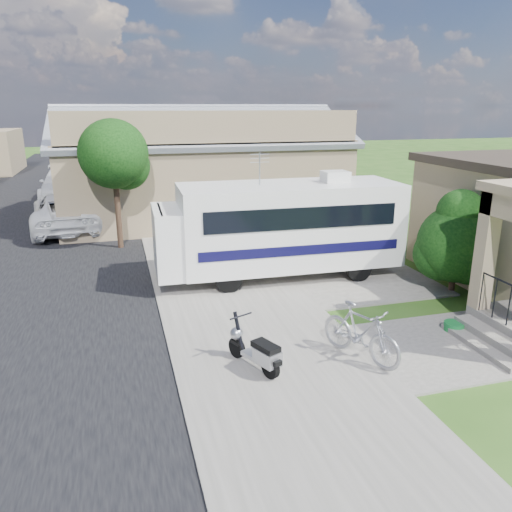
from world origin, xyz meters
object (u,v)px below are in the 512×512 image
object	(u,v)px
bicycle	(361,335)
van	(65,184)
garden_hose	(454,328)
motorhome	(281,226)
shrub	(458,240)
scooter	(257,351)
pickup_truck	(66,211)

from	to	relation	value
bicycle	van	bearing A→B (deg)	84.49
garden_hose	motorhome	bearing A→B (deg)	118.60
shrub	scooter	distance (m)	7.16
scooter	bicycle	bearing A→B (deg)	-27.68
motorhome	bicycle	size ratio (longest dim) A/B	3.77
scooter	pickup_truck	size ratio (longest dim) A/B	0.25
pickup_truck	bicycle	bearing A→B (deg)	110.99
van	garden_hose	world-z (taller)	van
motorhome	van	distance (m)	17.10
shrub	pickup_truck	distance (m)	15.18
motorhome	scooter	bearing A→B (deg)	-111.38
scooter	garden_hose	distance (m)	4.87
motorhome	pickup_truck	size ratio (longest dim) A/B	1.28
scooter	shrub	bearing A→B (deg)	0.21
motorhome	scooter	world-z (taller)	motorhome
motorhome	garden_hose	world-z (taller)	motorhome
scooter	bicycle	size ratio (longest dim) A/B	0.74
scooter	pickup_truck	distance (m)	14.06
garden_hose	pickup_truck	bearing A→B (deg)	125.73
scooter	van	distance (m)	21.33
bicycle	pickup_truck	world-z (taller)	pickup_truck
shrub	pickup_truck	world-z (taller)	shrub
shrub	scooter	world-z (taller)	shrub
motorhome	shrub	distance (m)	4.92
van	pickup_truck	bearing A→B (deg)	-86.01
garden_hose	van	bearing A→B (deg)	116.04
motorhome	shrub	size ratio (longest dim) A/B	2.52
motorhome	garden_hose	size ratio (longest dim) A/B	15.87
bicycle	pickup_truck	size ratio (longest dim) A/B	0.34
motorhome	bicycle	world-z (taller)	motorhome
motorhome	pickup_truck	bearing A→B (deg)	131.02
pickup_truck	garden_hose	bearing A→B (deg)	120.89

